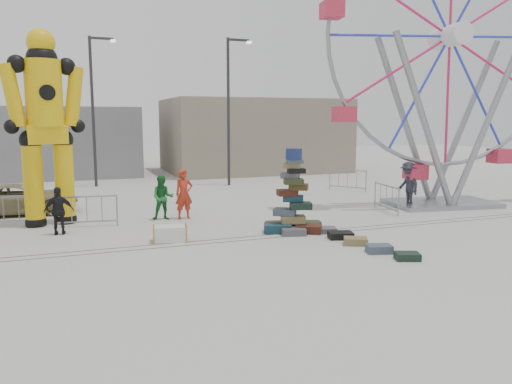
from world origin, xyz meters
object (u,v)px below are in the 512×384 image
object	(u,v)px
lamp_post_right	(230,104)
pedestrian_red	(184,194)
ferris_wheel	(449,59)
pedestrian_grey	(408,185)
pedestrian_green	(163,198)
barricade_wheel_front	(386,198)
barricade_wheel_back	(348,180)
barricade_dummy_b	(4,211)
barricade_dummy_c	(87,211)
suitcase_tower	(293,208)
pedestrian_black	(59,211)
parked_suv	(20,199)
crash_test_dummy	(45,120)
lamp_post_left	(94,104)
steamer_trunk	(170,234)

from	to	relation	value
lamp_post_right	pedestrian_red	world-z (taller)	lamp_post_right
ferris_wheel	pedestrian_grey	size ratio (longest dim) A/B	6.51
pedestrian_green	barricade_wheel_front	bearing A→B (deg)	2.34
pedestrian_grey	barricade_wheel_back	bearing A→B (deg)	-178.56
pedestrian_red	pedestrian_green	world-z (taller)	pedestrian_red
barricade_dummy_b	barricade_wheel_front	distance (m)	14.19
barricade_wheel_back	barricade_dummy_c	bearing A→B (deg)	-106.82
barricade_wheel_back	barricade_dummy_b	bearing A→B (deg)	-113.79
barricade_dummy_b	barricade_wheel_back	world-z (taller)	same
pedestrian_green	pedestrian_grey	size ratio (longest dim) A/B	0.86
barricade_wheel_front	pedestrian_green	size ratio (longest dim) A/B	1.22
barricade_dummy_b	barricade_wheel_front	bearing A→B (deg)	4.29
pedestrian_green	barricade_wheel_back	bearing A→B (deg)	34.44
suitcase_tower	pedestrian_green	distance (m)	5.01
barricade_wheel_front	pedestrian_black	size ratio (longest dim) A/B	1.30
ferris_wheel	parked_suv	size ratio (longest dim) A/B	2.94
barricade_dummy_b	crash_test_dummy	bearing A→B (deg)	2.98
barricade_dummy_b	lamp_post_left	bearing A→B (deg)	82.97
pedestrian_green	parked_suv	distance (m)	5.88
barricade_wheel_back	lamp_post_left	bearing A→B (deg)	-153.21
crash_test_dummy	barricade_dummy_c	bearing A→B (deg)	-47.99
barricade_dummy_b	parked_suv	size ratio (longest dim) A/B	0.47
suitcase_tower	barricade_wheel_back	bearing A→B (deg)	71.92
suitcase_tower	steamer_trunk	size ratio (longest dim) A/B	2.73
barricade_dummy_c	pedestrian_green	xyz separation A→B (m)	(2.66, 0.32, 0.27)
barricade_wheel_back	pedestrian_red	xyz separation A→B (m)	(-9.49, -4.34, 0.37)
steamer_trunk	barricade_wheel_front	distance (m)	9.23
suitcase_tower	ferris_wheel	xyz separation A→B (m)	(8.06, 2.36, 5.36)
barricade_dummy_b	pedestrian_green	distance (m)	5.42
pedestrian_green	barricade_dummy_b	bearing A→B (deg)	-176.38
barricade_wheel_front	barricade_wheel_back	xyz separation A→B (m)	(1.61, 5.72, 0.00)
lamp_post_right	barricade_wheel_front	xyz separation A→B (m)	(3.43, -9.84, -3.93)
ferris_wheel	pedestrian_black	size ratio (longest dim) A/B	8.06
barricade_wheel_back	pedestrian_red	bearing A→B (deg)	-101.73
lamp_post_left	parked_suv	size ratio (longest dim) A/B	1.89
suitcase_tower	barricade_wheel_front	bearing A→B (deg)	43.78
pedestrian_red	pedestrian_grey	size ratio (longest dim) A/B	0.97
lamp_post_left	barricade_dummy_b	world-z (taller)	lamp_post_left
barricade_wheel_front	pedestrian_green	world-z (taller)	pedestrian_green
barricade_wheel_front	lamp_post_left	bearing A→B (deg)	49.36
steamer_trunk	pedestrian_red	size ratio (longest dim) A/B	0.55
barricade_dummy_c	pedestrian_black	bearing A→B (deg)	-125.14
lamp_post_left	ferris_wheel	bearing A→B (deg)	-40.11
barricade_wheel_front	pedestrian_black	xyz separation A→B (m)	(-12.18, 0.24, 0.22)
lamp_post_right	crash_test_dummy	size ratio (longest dim) A/B	1.16
lamp_post_left	crash_test_dummy	world-z (taller)	lamp_post_left
pedestrian_black	suitcase_tower	bearing A→B (deg)	167.25
lamp_post_right	ferris_wheel	bearing A→B (deg)	-55.22
pedestrian_red	pedestrian_green	size ratio (longest dim) A/B	1.12
barricade_dummy_b	barricade_wheel_front	xyz separation A→B (m)	(14.01, -2.26, 0.00)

